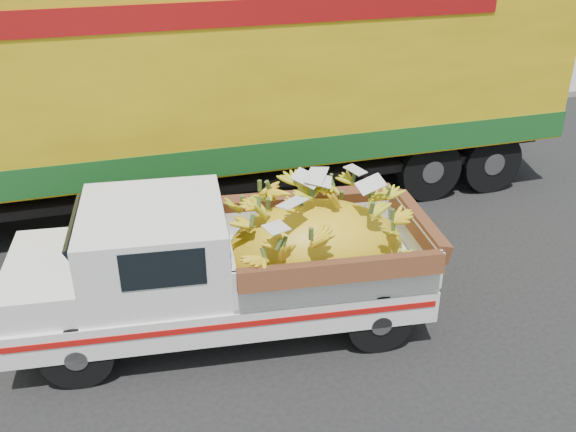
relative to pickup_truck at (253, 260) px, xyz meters
name	(u,v)px	position (x,y,z in m)	size (l,w,h in m)	color
ground	(147,334)	(-1.31, 0.29, -0.91)	(100.00, 100.00, 0.00)	black
curb	(86,162)	(-1.31, 6.06, -0.83)	(60.00, 0.25, 0.15)	gray
sidewalk	(73,130)	(-1.31, 8.16, -0.84)	(60.00, 4.00, 0.14)	gray
pickup_truck	(253,260)	(0.00, 0.00, 0.00)	(5.09, 2.76, 1.69)	black
semi_trailer	(214,80)	(0.69, 3.61, 1.21)	(12.04, 3.74, 3.80)	black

